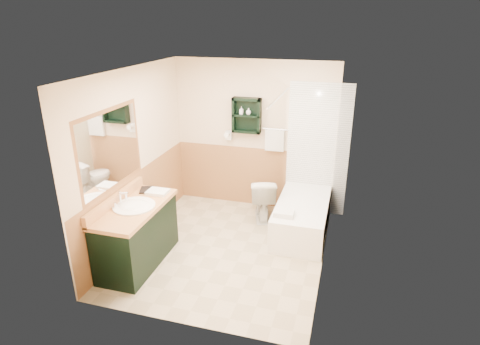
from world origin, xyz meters
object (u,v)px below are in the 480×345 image
(vanity_book, at_px, (139,183))
(soap_bottle_a, at_px, (241,112))
(wall_shelf, at_px, (247,115))
(toilet, at_px, (262,198))
(hair_dryer, at_px, (229,135))
(soap_bottle_b, at_px, (249,112))
(vanity, at_px, (137,235))
(bathtub, at_px, (302,216))

(vanity_book, distance_m, soap_bottle_a, 1.96)
(wall_shelf, height_order, toilet, wall_shelf)
(hair_dryer, xyz_separation_m, vanity_book, (-0.76, -1.59, -0.28))
(toilet, xyz_separation_m, soap_bottle_a, (-0.44, 0.35, 1.26))
(wall_shelf, distance_m, soap_bottle_a, 0.09)
(soap_bottle_a, relative_size, soap_bottle_b, 1.15)
(hair_dryer, bearing_deg, vanity, -106.27)
(vanity, bearing_deg, hair_dryer, 73.73)
(hair_dryer, xyz_separation_m, vanity, (-0.59, -2.04, -0.80))
(vanity_book, xyz_separation_m, soap_bottle_b, (1.09, 1.56, 0.69))
(vanity, xyz_separation_m, toilet, (1.25, 1.66, -0.07))
(soap_bottle_a, bearing_deg, soap_bottle_b, 0.00)
(toilet, distance_m, vanity_book, 1.96)
(soap_bottle_a, distance_m, soap_bottle_b, 0.12)
(vanity, height_order, toilet, vanity)
(soap_bottle_a, bearing_deg, wall_shelf, 3.49)
(wall_shelf, xyz_separation_m, soap_bottle_a, (-0.08, -0.01, 0.04))
(bathtub, relative_size, vanity_book, 6.63)
(bathtub, height_order, soap_bottle_a, soap_bottle_a)
(wall_shelf, height_order, soap_bottle_a, wall_shelf)
(bathtub, bearing_deg, soap_bottle_a, 150.78)
(wall_shelf, distance_m, toilet, 1.31)
(hair_dryer, bearing_deg, soap_bottle_a, -7.84)
(soap_bottle_a, bearing_deg, vanity_book, -122.07)
(hair_dryer, relative_size, soap_bottle_b, 2.33)
(wall_shelf, distance_m, bathtub, 1.78)
(soap_bottle_b, bearing_deg, wall_shelf, 171.30)
(wall_shelf, bearing_deg, hair_dryer, 175.24)
(bathtub, xyz_separation_m, toilet, (-0.67, 0.27, 0.10))
(wall_shelf, relative_size, soap_bottle_a, 4.63)
(wall_shelf, bearing_deg, vanity, -113.96)
(bathtub, relative_size, soap_bottle_b, 14.55)
(toilet, xyz_separation_m, soap_bottle_b, (-0.33, 0.35, 1.27))
(vanity, bearing_deg, wall_shelf, 66.04)
(soap_bottle_b, bearing_deg, vanity_book, -124.99)
(vanity, height_order, bathtub, vanity)
(wall_shelf, bearing_deg, soap_bottle_b, -8.70)
(wall_shelf, relative_size, soap_bottle_b, 5.34)
(toilet, height_order, soap_bottle_b, soap_bottle_b)
(bathtub, bearing_deg, vanity, -144.11)
(vanity, xyz_separation_m, soap_bottle_a, (0.81, 2.01, 1.19))
(soap_bottle_b, bearing_deg, vanity, -114.79)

